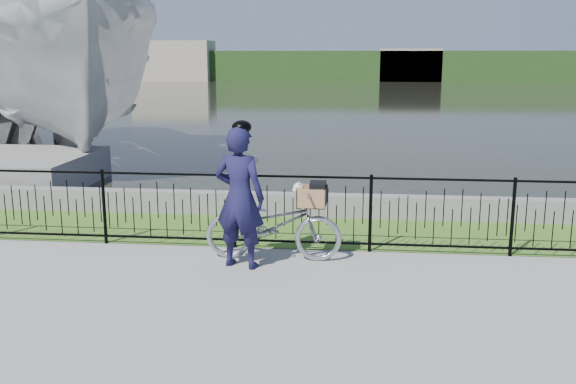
# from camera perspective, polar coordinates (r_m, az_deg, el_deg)

# --- Properties ---
(ground) EXTENTS (120.00, 120.00, 0.00)m
(ground) POSITION_cam_1_polar(r_m,az_deg,el_deg) (8.04, 0.23, -8.53)
(ground) COLOR gray
(ground) RESTS_ON ground
(grass_strip) EXTENTS (60.00, 2.00, 0.01)m
(grass_strip) POSITION_cam_1_polar(r_m,az_deg,el_deg) (10.50, 1.67, -3.48)
(grass_strip) COLOR #436C22
(grass_strip) RESTS_ON ground
(water) EXTENTS (120.00, 120.00, 0.00)m
(water) POSITION_cam_1_polar(r_m,az_deg,el_deg) (40.58, 5.00, 8.24)
(water) COLOR black
(water) RESTS_ON ground
(quay_wall) EXTENTS (60.00, 0.30, 0.40)m
(quay_wall) POSITION_cam_1_polar(r_m,az_deg,el_deg) (11.41, 2.06, -1.17)
(quay_wall) COLOR slate
(quay_wall) RESTS_ON ground
(fence) EXTENTS (14.00, 0.06, 1.15)m
(fence) POSITION_cam_1_polar(r_m,az_deg,el_deg) (9.39, 1.22, -1.78)
(fence) COLOR black
(fence) RESTS_ON ground
(far_treeline) EXTENTS (120.00, 6.00, 3.00)m
(far_treeline) POSITION_cam_1_polar(r_m,az_deg,el_deg) (67.49, 5.49, 11.12)
(far_treeline) COLOR #244219
(far_treeline) RESTS_ON ground
(far_building_left) EXTENTS (8.00, 4.00, 4.00)m
(far_building_left) POSITION_cam_1_polar(r_m,az_deg,el_deg) (68.11, -10.16, 11.42)
(far_building_left) COLOR #9F957F
(far_building_left) RESTS_ON ground
(far_building_right) EXTENTS (6.00, 3.00, 3.20)m
(far_building_right) POSITION_cam_1_polar(r_m,az_deg,el_deg) (66.19, 10.78, 11.03)
(far_building_right) COLOR #9F957F
(far_building_right) RESTS_ON ground
(bicycle_rig) EXTENTS (1.91, 0.67, 1.14)m
(bicycle_rig) POSITION_cam_1_polar(r_m,az_deg,el_deg) (8.97, -1.24, -2.85)
(bicycle_rig) COLOR #A0A5AC
(bicycle_rig) RESTS_ON ground
(cyclist) EXTENTS (0.79, 0.62, 1.99)m
(cyclist) POSITION_cam_1_polar(r_m,az_deg,el_deg) (8.58, -4.33, -0.36)
(cyclist) COLOR #141335
(cyclist) RESTS_ON ground
(boat_near) EXTENTS (9.25, 11.74, 6.11)m
(boat_near) POSITION_cam_1_polar(r_m,az_deg,el_deg) (18.46, -19.07, 9.74)
(boat_near) COLOR #B2B2B2
(boat_near) RESTS_ON water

